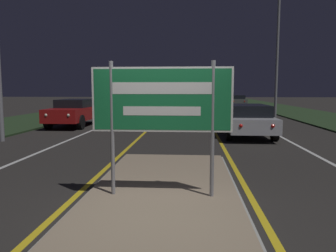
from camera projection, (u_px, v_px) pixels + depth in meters
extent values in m
plane|color=#282623|center=(159.00, 211.00, 5.25)|extent=(160.00, 160.00, 0.00)
cube|color=#999993|center=(162.00, 199.00, 5.75)|extent=(2.80, 7.24, 0.05)
cube|color=gray|center=(162.00, 198.00, 5.74)|extent=(2.68, 7.12, 0.10)
cube|color=#23381E|center=(64.00, 114.00, 25.74)|extent=(5.00, 100.00, 0.08)
cube|color=#23381E|center=(312.00, 115.00, 24.40)|extent=(5.00, 100.00, 0.08)
cube|color=gold|center=(168.00, 111.00, 30.14)|extent=(0.12, 70.00, 0.01)
cube|color=gold|center=(203.00, 111.00, 29.92)|extent=(0.12, 70.00, 0.01)
cube|color=silver|center=(140.00, 111.00, 30.33)|extent=(0.12, 70.00, 0.01)
cube|color=silver|center=(232.00, 111.00, 29.73)|extent=(0.12, 70.00, 0.01)
cube|color=silver|center=(109.00, 110.00, 30.54)|extent=(0.10, 70.00, 0.01)
cube|color=silver|center=(266.00, 111.00, 29.52)|extent=(0.10, 70.00, 0.01)
cylinder|color=gray|center=(112.00, 129.00, 5.67)|extent=(0.07, 0.07, 2.32)
cylinder|color=gray|center=(213.00, 130.00, 5.55)|extent=(0.07, 0.07, 2.32)
cube|color=#19703D|center=(162.00, 100.00, 5.55)|extent=(2.40, 0.04, 1.10)
cube|color=white|center=(162.00, 100.00, 5.53)|extent=(2.40, 0.00, 1.10)
cube|color=#19703D|center=(162.00, 100.00, 5.53)|extent=(2.33, 0.01, 1.03)
cube|color=white|center=(162.00, 88.00, 5.50)|extent=(1.68, 0.01, 0.20)
cube|color=white|center=(162.00, 111.00, 5.55)|extent=(1.32, 0.01, 0.15)
cylinder|color=gray|center=(277.00, 57.00, 22.10)|extent=(0.18, 0.18, 8.21)
cube|color=#B7B7BC|center=(246.00, 121.00, 13.84)|extent=(1.78, 4.76, 0.55)
cube|color=black|center=(247.00, 110.00, 13.51)|extent=(1.57, 2.48, 0.44)
sphere|color=red|center=(241.00, 126.00, 11.53)|extent=(0.14, 0.14, 0.14)
sphere|color=red|center=(273.00, 126.00, 11.46)|extent=(0.14, 0.14, 0.14)
cylinder|color=black|center=(222.00, 124.00, 15.40)|extent=(0.22, 0.65, 0.65)
cylinder|color=black|center=(259.00, 124.00, 15.28)|extent=(0.22, 0.65, 0.65)
cylinder|color=black|center=(229.00, 132.00, 12.47)|extent=(0.22, 0.65, 0.65)
cylinder|color=black|center=(275.00, 133.00, 12.35)|extent=(0.22, 0.65, 0.65)
cube|color=silver|center=(215.00, 105.00, 26.80)|extent=(1.84, 4.32, 0.59)
cube|color=black|center=(216.00, 99.00, 26.48)|extent=(1.62, 2.25, 0.46)
sphere|color=red|center=(210.00, 106.00, 24.71)|extent=(0.14, 0.14, 0.14)
sphere|color=red|center=(225.00, 106.00, 24.63)|extent=(0.14, 0.14, 0.14)
cylinder|color=black|center=(204.00, 108.00, 28.22)|extent=(0.22, 0.69, 0.69)
cylinder|color=black|center=(224.00, 108.00, 28.10)|extent=(0.22, 0.69, 0.69)
cylinder|color=black|center=(205.00, 110.00, 25.57)|extent=(0.22, 0.69, 0.69)
cylinder|color=black|center=(228.00, 110.00, 25.44)|extent=(0.22, 0.69, 0.69)
cube|color=#4C514C|center=(236.00, 101.00, 37.36)|extent=(1.85, 4.78, 0.59)
cube|color=black|center=(236.00, 97.00, 37.02)|extent=(1.63, 2.49, 0.41)
sphere|color=red|center=(234.00, 101.00, 35.04)|extent=(0.14, 0.14, 0.14)
sphere|color=red|center=(244.00, 101.00, 34.96)|extent=(0.14, 0.14, 0.14)
cylinder|color=black|center=(227.00, 103.00, 38.92)|extent=(0.22, 0.63, 0.63)
cylinder|color=black|center=(242.00, 103.00, 38.80)|extent=(0.22, 0.63, 0.63)
cylinder|color=black|center=(230.00, 104.00, 35.98)|extent=(0.22, 0.63, 0.63)
cylinder|color=black|center=(246.00, 104.00, 35.86)|extent=(0.22, 0.63, 0.63)
cube|color=maroon|center=(74.00, 113.00, 17.33)|extent=(1.72, 4.48, 0.65)
cube|color=black|center=(76.00, 103.00, 17.54)|extent=(1.51, 2.33, 0.42)
sphere|color=white|center=(46.00, 115.00, 15.16)|extent=(0.14, 0.14, 0.14)
sphere|color=white|center=(68.00, 115.00, 15.08)|extent=(0.14, 0.14, 0.14)
cylinder|color=black|center=(48.00, 122.00, 16.05)|extent=(0.22, 0.71, 0.71)
cylinder|color=black|center=(81.00, 122.00, 15.93)|extent=(0.22, 0.71, 0.71)
cylinder|color=black|center=(69.00, 117.00, 18.80)|extent=(0.22, 0.71, 0.71)
cylinder|color=black|center=(97.00, 117.00, 18.69)|extent=(0.22, 0.71, 0.71)
cube|color=navy|center=(120.00, 105.00, 28.30)|extent=(1.75, 4.63, 0.64)
cube|color=black|center=(120.00, 98.00, 28.51)|extent=(1.54, 2.41, 0.48)
sphere|color=white|center=(107.00, 105.00, 26.05)|extent=(0.14, 0.14, 0.14)
sphere|color=white|center=(120.00, 105.00, 25.98)|extent=(0.14, 0.14, 0.14)
cylinder|color=black|center=(106.00, 109.00, 26.97)|extent=(0.22, 0.66, 0.66)
cylinder|color=black|center=(126.00, 109.00, 26.85)|extent=(0.22, 0.66, 0.66)
cylinder|color=black|center=(114.00, 107.00, 29.82)|extent=(0.22, 0.66, 0.66)
cylinder|color=black|center=(132.00, 107.00, 29.70)|extent=(0.22, 0.66, 0.66)
cube|color=navy|center=(144.00, 100.00, 42.71)|extent=(1.75, 4.50, 0.60)
cube|color=black|center=(145.00, 96.00, 42.92)|extent=(1.54, 2.34, 0.44)
sphere|color=white|center=(137.00, 99.00, 40.52)|extent=(0.14, 0.14, 0.14)
sphere|color=white|center=(146.00, 99.00, 40.45)|extent=(0.14, 0.14, 0.14)
cylinder|color=black|center=(136.00, 102.00, 41.41)|extent=(0.22, 0.69, 0.69)
cylinder|color=black|center=(149.00, 102.00, 41.30)|extent=(0.22, 0.69, 0.69)
cylinder|color=black|center=(140.00, 101.00, 44.18)|extent=(0.22, 0.69, 0.69)
cylinder|color=black|center=(152.00, 101.00, 44.07)|extent=(0.22, 0.69, 0.69)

